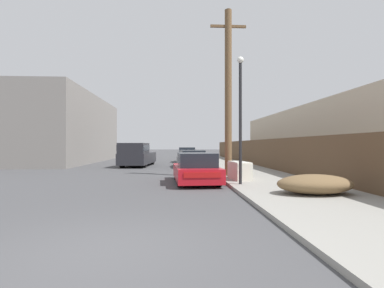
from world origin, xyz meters
TOP-DOWN VIEW (x-y plane):
  - ground_plane at (0.00, 0.00)m, footprint 220.00×220.00m
  - sidewalk_curb at (5.30, 23.50)m, footprint 4.20×63.00m
  - discarded_fridge at (3.95, 8.59)m, footprint 0.80×1.71m
  - parked_sports_car_red at (1.98, 8.31)m, footprint 1.98×4.25m
  - car_parked_mid at (2.28, 17.37)m, footprint 2.19×4.83m
  - car_parked_far at (2.23, 24.39)m, footprint 1.93×4.45m
  - pickup_truck at (-1.89, 18.66)m, footprint 2.45×5.88m
  - utility_pole at (3.75, 10.29)m, footprint 1.80×0.35m
  - street_lamp at (3.63, 6.96)m, footprint 0.26×0.26m
  - brush_pile at (5.44, 4.49)m, footprint 2.37×1.53m
  - wooden_fence at (7.25, 19.17)m, footprint 0.08×35.22m
  - building_left_block at (-9.89, 25.11)m, footprint 7.00×17.73m
  - building_right_house at (12.67, 17.62)m, footprint 6.00×23.38m

SIDE VIEW (x-z plane):
  - ground_plane at x=0.00m, z-range 0.00..0.00m
  - sidewalk_curb at x=5.30m, z-range 0.00..0.12m
  - brush_pile at x=5.44m, z-range 0.12..0.73m
  - discarded_fridge at x=3.95m, z-range 0.11..0.92m
  - parked_sports_car_red at x=1.98m, z-range -0.06..1.25m
  - car_parked_mid at x=2.28m, z-range -0.03..1.24m
  - car_parked_far at x=2.23m, z-range -0.05..1.38m
  - pickup_truck at x=-1.89m, z-range 0.00..1.80m
  - wooden_fence at x=7.25m, z-range 0.12..2.04m
  - building_right_house at x=12.67m, z-range 0.00..4.37m
  - street_lamp at x=3.63m, z-range 0.50..5.49m
  - building_left_block at x=-9.89m, z-range 0.00..6.33m
  - utility_pole at x=3.75m, z-range 0.20..8.54m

